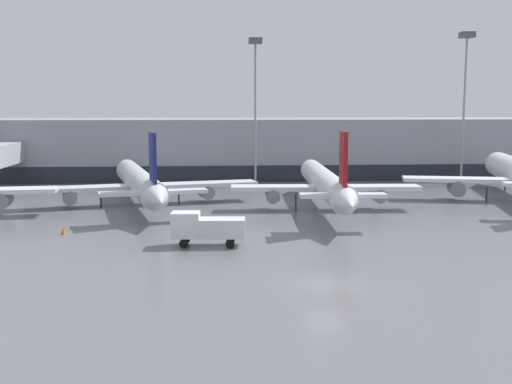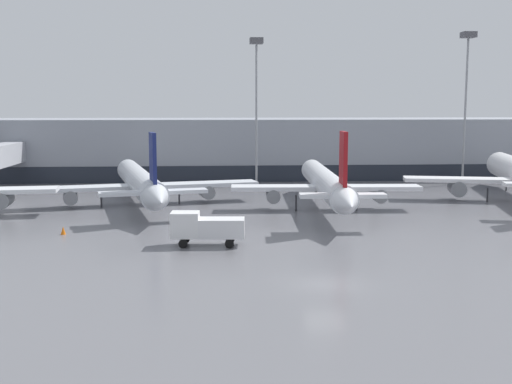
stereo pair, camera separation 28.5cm
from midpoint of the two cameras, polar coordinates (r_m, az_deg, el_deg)
name	(u,v)px [view 1 (the left image)]	position (r m, az deg, el deg)	size (l,w,h in m)	color
ground_plane	(327,284)	(40.49, 6.08, -8.14)	(320.00, 320.00, 0.00)	slate
terminal_building	(254,148)	(100.69, -0.29, 3.97)	(160.00, 28.76, 9.00)	gray
parked_jet_1	(326,183)	(68.22, 6.08, 0.77)	(20.14, 33.47, 8.80)	silver
parked_jet_5	(139,182)	(72.42, -10.43, 0.84)	(26.80, 33.21, 8.53)	silver
service_truck_1	(206,227)	(50.82, -4.61, -3.10)	(5.90, 2.35, 2.70)	silver
traffic_cone_0	(63,231)	(57.71, -16.90, -3.31)	(0.44, 0.44, 0.69)	orange
apron_light_mast_5	(466,67)	(94.86, 18.06, 10.52)	(1.80, 1.80, 21.07)	gray
apron_light_mast_6	(255,71)	(89.60, -0.15, 10.70)	(1.80, 1.80, 20.20)	gray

